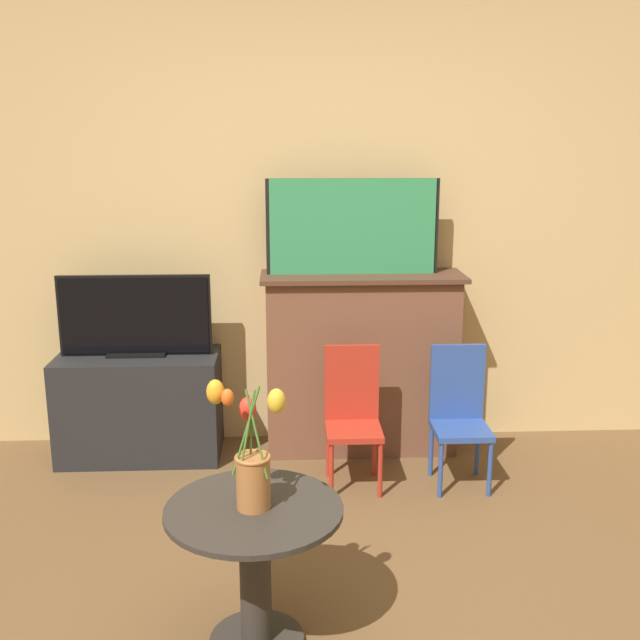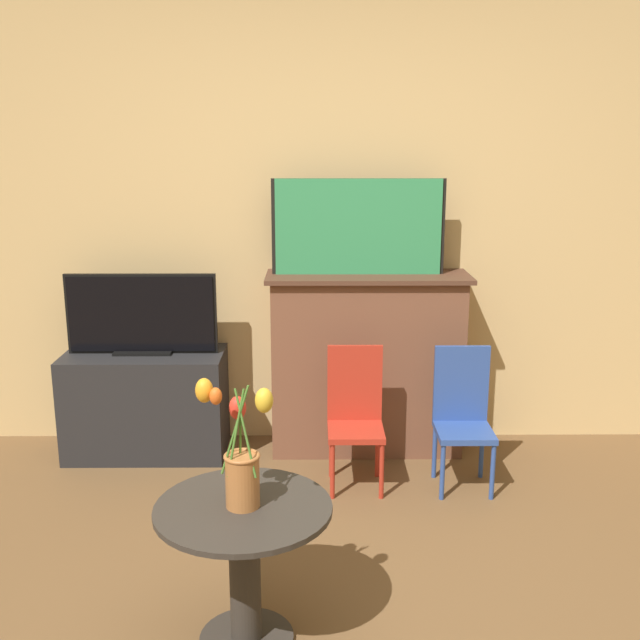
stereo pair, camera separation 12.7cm
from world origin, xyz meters
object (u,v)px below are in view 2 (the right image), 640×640
Objects in this scene: tv_monitor at (142,315)px; chair_blue at (463,412)px; painting at (358,227)px; vase_tulips at (240,458)px; chair_red at (355,412)px.

tv_monitor is 1.14× the size of chair_blue.
vase_tulips is at bearing -105.76° from painting.
chair_blue is at bearing -13.54° from tv_monitor.
painting is 2.02× the size of vase_tulips.
tv_monitor is 1.77× the size of vase_tulips.
painting is 1.28m from tv_monitor.
painting is 1.30× the size of chair_blue.
chair_red is at bearing -93.88° from painting.
tv_monitor is 1.80m from chair_blue.
painting is 1.89m from vase_tulips.
vase_tulips is at bearing -67.31° from tv_monitor.
painting is at bearing 2.89° from tv_monitor.
chair_blue is (0.52, -0.47, -0.89)m from painting.
vase_tulips is (-1.00, -1.26, 0.32)m from chair_blue.
vase_tulips reaches higher than chair_blue.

